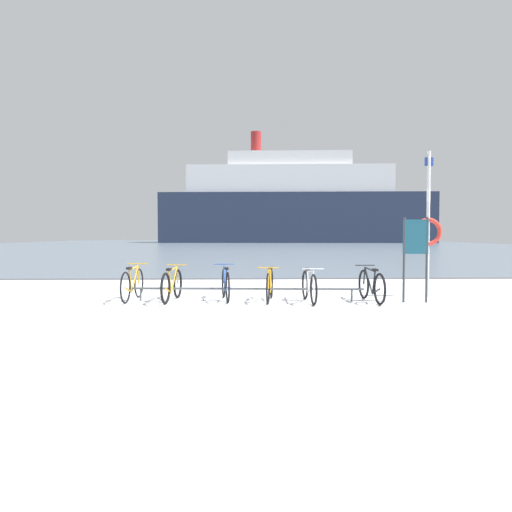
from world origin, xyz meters
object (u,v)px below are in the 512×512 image
Objects in this scene: bicycle_1 at (172,285)px; ferry_ship at (294,205)px; bicycle_0 at (133,284)px; bicycle_3 at (270,285)px; info_sign at (416,245)px; bicycle_4 at (309,286)px; bicycle_5 at (371,286)px; rescue_post at (428,227)px; bicycle_2 at (226,284)px.

ferry_ship reaches higher than bicycle_1.
bicycle_1 is (0.90, -0.13, -0.01)m from bicycle_0.
bicycle_3 is (2.19, -0.09, -0.00)m from bicycle_1.
bicycle_1 is at bearing 176.12° from info_sign.
ferry_ship is at bearing 81.45° from bicycle_0.
bicycle_5 reaches higher than bicycle_4.
bicycle_4 is at bearing -164.11° from rescue_post.
bicycle_5 is 2.17m from rescue_post.
rescue_post is 0.07× the size of ferry_ship.
bicycle_1 is 0.04× the size of ferry_ship.
info_sign is at bearing -3.88° from bicycle_1.
bicycle_1 reaches higher than bicycle_3.
bicycle_1 reaches higher than bicycle_4.
bicycle_2 reaches higher than bicycle_1.
bicycle_0 is 6.35m from info_sign.
info_sign is (3.18, -0.28, 0.90)m from bicycle_3.
bicycle_5 is at bearing 171.68° from info_sign.
rescue_post reaches higher than bicycle_2.
bicycle_2 is at bearing -0.45° from bicycle_0.
bicycle_2 is 79.19m from ferry_ship.
bicycle_1 is 1.01× the size of bicycle_4.
bicycle_0 is at bearing 179.55° from bicycle_2.
bicycle_0 is 5.35m from bicycle_5.
ferry_ship is (10.87, 78.46, 6.26)m from bicycle_1.
bicycle_3 is 3.31m from info_sign.
info_sign is at bearing -4.49° from bicycle_0.
info_sign is at bearing -5.00° from bicycle_3.
bicycle_4 is at bearing -178.14° from bicycle_5.
bicycle_2 is 0.97× the size of bicycle_5.
info_sign reaches higher than bicycle_5.
bicycle_5 is 0.50× the size of rescue_post.
info_sign is at bearing -94.00° from ferry_ship.
bicycle_3 is at bearing -2.26° from bicycle_1.
bicycle_2 is at bearing -97.04° from ferry_ship.
rescue_post is at bearing 5.37° from bicycle_1.
bicycle_1 is 1.20m from bicycle_2.
bicycle_2 is 1.01m from bicycle_3.
bicycle_1 is at bearing 177.06° from bicycle_5.
rescue_post is at bearing -93.59° from ferry_ship.
bicycle_1 is 1.02× the size of bicycle_3.
bicycle_4 is at bearing -95.68° from ferry_ship.
bicycle_3 is at bearing -170.30° from rescue_post.
bicycle_5 is at bearing -5.98° from bicycle_2.
bicycle_5 is (3.24, -0.34, -0.01)m from bicycle_2.
bicycle_3 is 79.27m from ferry_ship.
bicycle_3 is at bearing -11.25° from bicycle_2.
bicycle_3 is 0.90× the size of info_sign.
info_sign is at bearing -123.65° from rescue_post.
rescue_post reaches higher than bicycle_0.
bicycle_5 is at bearing -94.68° from ferry_ship.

